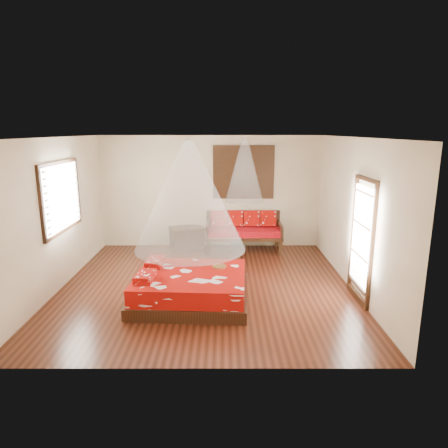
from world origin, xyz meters
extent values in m
cube|color=black|center=(0.00, 0.00, -0.01)|extent=(5.50, 5.50, 0.02)
cube|color=silver|center=(0.00, 0.00, 2.81)|extent=(5.50, 5.50, 0.02)
cube|color=#BFB08C|center=(-2.76, 0.00, 1.40)|extent=(0.02, 5.50, 2.80)
cube|color=#BFB08C|center=(2.76, 0.00, 1.40)|extent=(0.02, 5.50, 2.80)
cube|color=#BFB08C|center=(0.00, 2.76, 1.40)|extent=(5.50, 0.02, 2.80)
cube|color=#BFB08C|center=(0.00, -2.76, 1.40)|extent=(5.50, 0.02, 2.80)
cube|color=black|center=(-0.23, -0.68, 0.10)|extent=(2.05, 1.88, 0.20)
cube|color=#990904|center=(-0.23, -0.68, 0.35)|extent=(1.95, 1.77, 0.30)
cube|color=#990904|center=(-0.96, -1.02, 0.56)|extent=(0.31, 0.53, 0.13)
cube|color=#990904|center=(-0.91, -0.27, 0.56)|extent=(0.31, 0.53, 0.13)
cube|color=black|center=(-0.04, 1.95, 0.21)|extent=(0.08, 0.08, 0.42)
cube|color=black|center=(1.70, 1.95, 0.21)|extent=(0.08, 0.08, 0.42)
cube|color=black|center=(-0.04, 2.65, 0.21)|extent=(0.08, 0.08, 0.42)
cube|color=black|center=(1.70, 2.65, 0.21)|extent=(0.08, 0.08, 0.42)
cube|color=black|center=(0.83, 2.30, 0.38)|extent=(1.86, 0.83, 0.08)
cube|color=maroon|center=(0.83, 2.30, 0.49)|extent=(1.80, 0.77, 0.14)
cube|color=black|center=(0.83, 2.67, 0.67)|extent=(1.86, 0.06, 0.55)
cube|color=black|center=(-0.06, 2.30, 0.54)|extent=(0.06, 0.83, 0.30)
cube|color=black|center=(1.72, 2.30, 0.54)|extent=(0.06, 0.83, 0.30)
cube|color=#990904|center=(0.21, 2.55, 0.76)|extent=(0.39, 0.20, 0.41)
cube|color=#990904|center=(0.63, 2.55, 0.76)|extent=(0.39, 0.20, 0.41)
cube|color=#990904|center=(1.04, 2.55, 0.76)|extent=(0.39, 0.20, 0.41)
cube|color=#990904|center=(1.45, 2.55, 0.76)|extent=(0.39, 0.20, 0.41)
cube|color=black|center=(-0.58, 2.45, 0.25)|extent=(0.92, 0.80, 0.51)
cube|color=black|center=(-0.58, 2.45, 0.53)|extent=(0.97, 0.85, 0.05)
cube|color=black|center=(0.83, 2.72, 1.90)|extent=(1.52, 0.06, 1.32)
cube|color=black|center=(0.83, 2.71, 1.90)|extent=(1.35, 0.04, 1.10)
cube|color=black|center=(-2.72, 0.20, 1.70)|extent=(0.08, 1.74, 1.34)
cube|color=silver|center=(-2.68, 0.20, 1.70)|extent=(0.04, 1.54, 1.10)
cube|color=black|center=(2.72, -0.60, 1.05)|extent=(0.08, 1.02, 2.16)
cube|color=white|center=(2.70, -0.60, 1.15)|extent=(0.03, 0.82, 1.70)
cylinder|color=brown|center=(0.26, -0.36, 0.52)|extent=(0.25, 0.25, 0.03)
cone|color=white|center=(-0.23, -0.68, 1.85)|extent=(1.88, 1.88, 1.80)
cone|color=white|center=(0.83, 2.25, 2.00)|extent=(0.92, 0.92, 1.50)
camera|label=1|loc=(0.35, -7.21, 2.93)|focal=32.00mm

